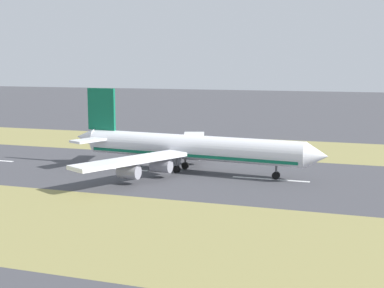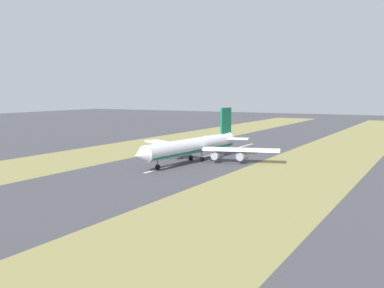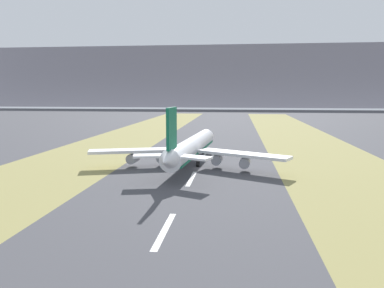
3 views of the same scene
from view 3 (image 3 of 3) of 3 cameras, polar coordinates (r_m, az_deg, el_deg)
ground_plane at (r=119.33m, az=0.75°, el=-3.74°), size 800.00×800.00×0.00m
grass_median_west at (r=131.80m, az=-19.13°, el=-3.06°), size 40.00×600.00×0.01m
grass_median_east at (r=123.13m, az=22.11°, el=-3.96°), size 40.00×600.00×0.01m
centreline_dash_near at (r=67.76m, az=-4.21°, el=-12.98°), size 1.20×18.00×0.01m
centreline_dash_mid at (r=105.64m, az=-0.06°, el=-5.28°), size 1.20×18.00×0.01m
centreline_dash_far at (r=144.66m, az=1.83°, el=-1.67°), size 1.20×18.00×0.01m
airplane_main_jet at (r=122.45m, az=-0.18°, el=-0.57°), size 63.89×67.22×20.20m
mountain_ridge at (r=636.74m, az=5.77°, el=10.01°), size 800.00×120.00×94.56m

